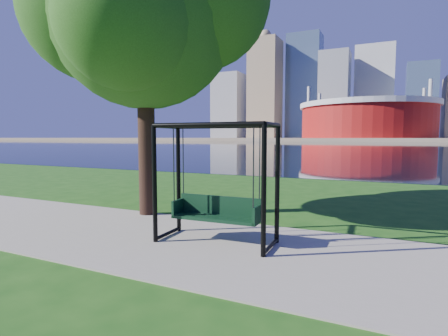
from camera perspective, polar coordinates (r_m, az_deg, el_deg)
The scene contains 8 objects.
ground at distance 7.71m, azimuth -1.02°, elevation -11.53°, with size 900.00×900.00×0.00m, color #1E5114.
path at distance 7.28m, azimuth -2.80°, elevation -12.42°, with size 120.00×4.00×0.03m, color #9E937F.
river at distance 108.70m, azimuth 23.53°, elevation 3.41°, with size 900.00×180.00×0.02m, color black.
far_bank at distance 312.65m, azimuth 24.69°, elevation 4.30°, with size 900.00×228.00×2.00m, color #937F60.
stadium at distance 242.29m, azimuth 22.24°, elevation 7.45°, with size 83.00×83.00×32.00m.
skyline at distance 327.85m, azimuth 24.18°, elevation 10.44°, with size 392.00×66.00×96.50m.
swing at distance 7.19m, azimuth -1.25°, elevation -2.94°, with size 2.46×1.13×2.48m.
park_tree at distance 10.72m, azimuth -12.97°, elevation 23.93°, with size 6.60×5.96×8.20m.
Camera 1 is at (3.27, -6.63, 2.19)m, focal length 28.00 mm.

